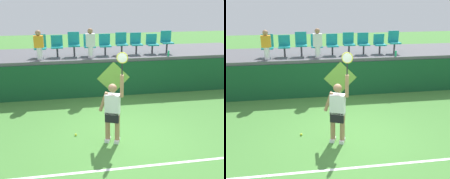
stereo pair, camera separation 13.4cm
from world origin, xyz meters
TOP-DOWN VIEW (x-y plane):
  - ground_plane at (0.00, 0.00)m, footprint 40.00×40.00m
  - court_back_wall at (0.00, 3.25)m, footprint 11.99×0.20m
  - spectator_platform at (0.00, 4.49)m, footprint 11.99×2.58m
  - court_baseline_stripe at (0.00, -1.44)m, footprint 10.79×0.08m
  - tennis_player at (-0.42, -0.22)m, footprint 0.72×0.38m
  - tennis_ball at (-1.40, 0.26)m, footprint 0.07×0.07m
  - water_bottle at (2.37, 3.32)m, footprint 0.07×0.07m
  - stadium_chair_0 at (-2.50, 4.00)m, footprint 0.44×0.42m
  - stadium_chair_1 at (-1.87, 3.99)m, footprint 0.44×0.42m
  - stadium_chair_2 at (-1.23, 3.99)m, footprint 0.44×0.42m
  - stadium_chair_3 at (-0.63, 3.99)m, footprint 0.44×0.42m
  - stadium_chair_4 at (-0.02, 3.99)m, footprint 0.44×0.42m
  - stadium_chair_5 at (0.64, 3.99)m, footprint 0.44×0.42m
  - stadium_chair_6 at (1.24, 3.99)m, footprint 0.44×0.42m
  - stadium_chair_7 at (1.90, 3.98)m, footprint 0.44×0.42m
  - stadium_chair_8 at (2.52, 3.99)m, footprint 0.44×0.42m
  - spectator_0 at (-2.50, 3.53)m, footprint 0.34×0.20m
  - spectator_1 at (-0.63, 3.56)m, footprint 0.34×0.20m
  - wall_signage_mount at (0.18, 3.15)m, footprint 1.27×0.01m

SIDE VIEW (x-z plane):
  - ground_plane at x=0.00m, z-range 0.00..0.00m
  - wall_signage_mount at x=0.18m, z-range -0.68..0.69m
  - court_baseline_stripe at x=0.00m, z-range 0.00..0.01m
  - tennis_ball at x=-1.40m, z-range 0.00..0.07m
  - court_back_wall at x=0.00m, z-range 0.00..1.34m
  - tennis_player at x=-0.42m, z-range -0.31..2.15m
  - spectator_platform at x=0.00m, z-range 1.34..1.46m
  - water_bottle at x=2.37m, z-range 1.46..1.67m
  - stadium_chair_7 at x=1.90m, z-range 1.50..2.27m
  - stadium_chair_4 at x=-0.02m, z-range 1.50..2.31m
  - stadium_chair_3 at x=-0.63m, z-range 1.49..2.31m
  - stadium_chair_1 at x=-1.87m, z-range 1.50..2.31m
  - stadium_chair_0 at x=-2.50m, z-range 1.48..2.33m
  - stadium_chair_6 at x=1.24m, z-range 1.50..2.33m
  - stadium_chair_5 at x=0.64m, z-range 1.51..2.36m
  - stadium_chair_8 at x=2.52m, z-range 1.51..2.39m
  - stadium_chair_2 at x=-1.23m, z-range 1.51..2.42m
  - spectator_0 at x=-2.50m, z-range 1.48..2.57m
  - spectator_1 at x=-0.63m, z-range 1.48..2.59m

